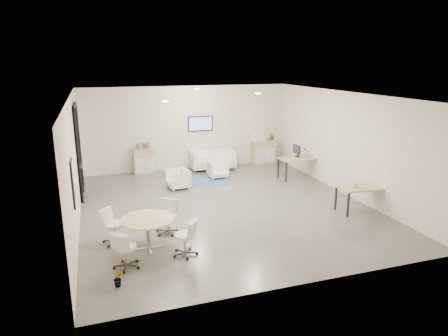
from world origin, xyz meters
TOP-DOWN VIEW (x-y plane):
  - room_shell at (0.00, 0.00)m, footprint 9.60×10.60m
  - glass_door at (-3.95, 2.51)m, footprint 0.09×1.90m
  - artwork at (-3.97, -1.60)m, footprint 0.05×0.54m
  - wall_tv at (0.50, 4.46)m, footprint 0.98×0.06m
  - ceiling_spots at (-0.20, 0.83)m, footprint 3.14×4.14m
  - sideboard_left at (-1.73, 4.26)m, footprint 0.84×0.44m
  - sideboard_right at (3.09, 4.24)m, footprint 0.98×0.47m
  - books at (-1.77, 4.26)m, footprint 0.49×0.14m
  - printer at (2.87, 4.24)m, footprint 0.56×0.49m
  - loveseat at (0.86, 4.07)m, footprint 1.75×0.95m
  - blue_rug at (0.17, 2.52)m, footprint 1.83×1.49m
  - armchair_left at (-0.93, 2.08)m, footprint 0.72×0.75m
  - armchair_right at (0.70, 2.86)m, footprint 0.67×0.63m
  - desk_rear at (3.46, 1.89)m, footprint 1.48×0.80m
  - desk_front at (3.53, -1.58)m, footprint 1.41×0.79m
  - monitor at (3.42, 2.04)m, footprint 0.20×0.50m
  - round_table at (-2.49, -2.08)m, footprint 1.19×1.19m
  - meeting_chairs at (-2.49, -2.08)m, footprint 2.23×2.23m
  - plant_cabinet at (3.48, 4.24)m, footprint 0.31×0.34m
  - plant_floor at (-3.25, -3.49)m, footprint 0.24×0.37m
  - cup at (3.28, -1.60)m, footprint 0.14×0.12m

SIDE VIEW (x-z plane):
  - blue_rug at x=0.17m, z-range 0.00..0.01m
  - plant_floor at x=-3.25m, z-range 0.00..0.15m
  - armchair_right at x=0.70m, z-range 0.00..0.68m
  - loveseat at x=0.86m, z-range 0.03..0.66m
  - armchair_left at x=-0.93m, z-range 0.00..0.70m
  - meeting_chairs at x=-2.49m, z-range 0.00..0.82m
  - sideboard_left at x=-1.73m, z-range 0.00..0.94m
  - sideboard_right at x=3.09m, z-range 0.00..0.98m
  - desk_front at x=3.53m, z-range 0.28..0.99m
  - round_table at x=-2.49m, z-range 0.28..1.00m
  - desk_rear at x=3.46m, z-range 0.30..1.05m
  - cup at x=3.28m, z-range 0.71..0.84m
  - monitor at x=3.42m, z-range 0.77..1.21m
  - books at x=-1.77m, z-range 0.95..1.17m
  - plant_cabinet at x=3.48m, z-range 0.98..1.22m
  - printer at x=2.87m, z-range 0.97..1.33m
  - glass_door at x=-3.95m, z-range 0.08..2.93m
  - artwork at x=-3.97m, z-range 1.03..2.07m
  - room_shell at x=0.00m, z-range -0.80..4.00m
  - wall_tv at x=0.50m, z-range 1.46..2.04m
  - ceiling_spots at x=-0.20m, z-range 3.17..3.20m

